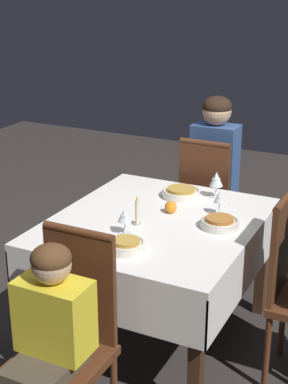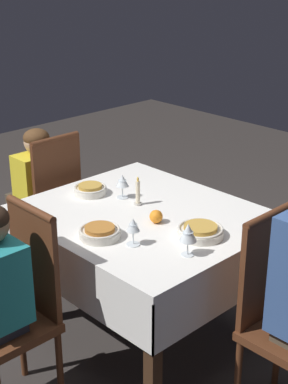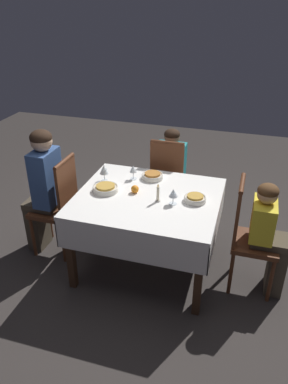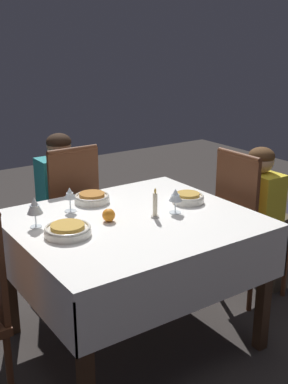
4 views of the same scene
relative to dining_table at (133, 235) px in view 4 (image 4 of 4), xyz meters
name	(u,v)px [view 4 (image 4 of 4)]	position (x,y,z in m)	size (l,w,h in m)	color
ground_plane	(134,339)	(0.00, 0.00, -0.64)	(8.00, 8.00, 0.00)	#332D2B
dining_table	(133,235)	(0.00, 0.00, 0.00)	(1.21, 1.06, 0.74)	white
chair_north	(69,212)	(0.00, 0.78, -0.11)	(0.37, 0.37, 0.99)	#562D19
chair_east	(246,220)	(0.86, 0.00, -0.11)	(0.37, 0.37, 0.99)	#562D19
person_child_teal	(58,200)	(0.00, 0.94, -0.07)	(0.30, 0.33, 1.05)	#282833
person_child_yellow	(264,213)	(1.02, 0.00, -0.10)	(0.33, 0.30, 1.00)	#4C4233
bowl_west	(68,230)	(-0.38, -0.02, 0.12)	(0.23, 0.23, 0.06)	silver
wine_glass_west	(35,206)	(-0.46, 0.17, 0.20)	(0.08, 0.08, 0.16)	white
bowl_north	(92,198)	(-0.05, 0.34, 0.12)	(0.20, 0.20, 0.06)	silver
wine_glass_north	(70,194)	(-0.22, 0.28, 0.19)	(0.06, 0.06, 0.14)	white
bowl_east	(188,198)	(0.40, 0.03, 0.12)	(0.18, 0.18, 0.06)	silver
wine_glass_east	(175,196)	(0.23, -0.06, 0.19)	(0.07, 0.07, 0.14)	white
candle_centerpiece	(155,206)	(0.10, -0.06, 0.16)	(0.04, 0.04, 0.16)	beige
orange_fruit	(109,215)	(-0.13, 0.03, 0.13)	(0.07, 0.07, 0.07)	orange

